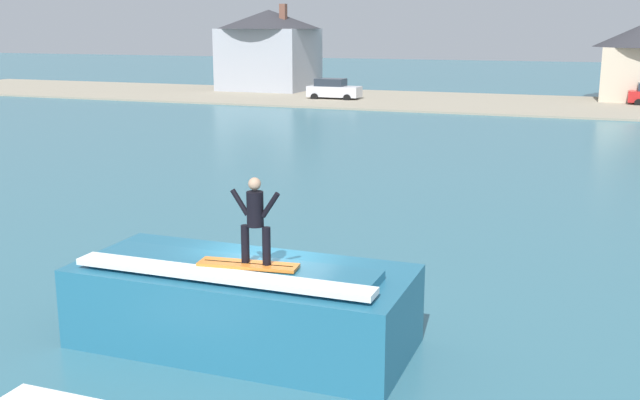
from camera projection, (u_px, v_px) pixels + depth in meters
The scene contains 7 objects.
ground_plane at pixel (272, 323), 16.38m from camera, with size 260.00×260.00×0.00m, color #346878.
wave_crest at pixel (243, 304), 15.12m from camera, with size 6.73×2.94×1.83m.
surfboard at pixel (248, 265), 14.40m from camera, with size 1.98×0.70×0.06m.
surfer at pixel (255, 216), 14.18m from camera, with size 1.02×0.32×1.67m.
shoreline_bank at pixel (519, 104), 61.34m from camera, with size 120.00×16.61×0.15m.
car_near_shore at pixel (333, 89), 65.07m from camera, with size 4.53×2.15×1.86m.
house_with_chimney at pixel (269, 47), 73.95m from camera, with size 10.17×10.17×8.32m.
Camera 1 is at (6.37, -14.01, 6.31)m, focal length 42.38 mm.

